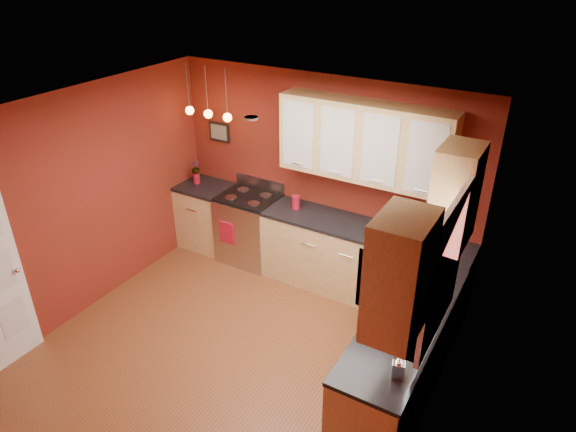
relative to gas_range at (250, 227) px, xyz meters
The scene contains 26 objects.
floor 2.08m from the gas_range, 62.94° to the right, with size 4.20×4.20×0.00m, color brown.
ceiling 2.93m from the gas_range, 62.94° to the right, with size 4.00×4.20×0.02m, color beige.
wall_back 1.27m from the gas_range, 18.02° to the left, with size 4.00×0.02×2.60m, color maroon.
wall_front 4.09m from the gas_range, 76.73° to the right, with size 4.00×0.02×2.60m, color maroon.
wall_left 2.25m from the gas_range, 120.95° to the right, with size 0.02×4.20×2.60m, color maroon.
wall_right 3.53m from the gas_range, 31.66° to the right, with size 0.02×4.20×2.60m, color maroon.
base_cabinets_back_left 0.73m from the gas_range, behind, with size 0.70×0.60×0.90m, color #E8C27C.
base_cabinets_back_right 1.65m from the gas_range, ahead, with size 2.54×0.60×0.90m, color #E8C27C.
base_cabinets_right 2.95m from the gas_range, 27.27° to the right, with size 0.60×2.10×0.90m, color #E8C27C.
counter_back_left 0.85m from the gas_range, behind, with size 0.70×0.62×0.04m, color black.
counter_back_right 1.71m from the gas_range, ahead, with size 2.54×0.62×0.04m, color black.
counter_right 2.98m from the gas_range, 27.27° to the right, with size 0.62×2.10×0.04m, color black.
gas_range is the anchor object (origin of this frame).
dishwasher_front 2.04m from the gas_range, ahead, with size 0.60×0.02×0.80m, color #B7B6BB.
sink 3.05m from the gas_range, 29.78° to the right, with size 0.50×0.70×0.33m.
window 3.48m from the gas_range, 27.40° to the right, with size 0.06×1.02×1.22m.
upper_cabinets_back 2.12m from the gas_range, ahead, with size 2.00×0.35×0.90m, color #E8C27C.
upper_cabinets_right 3.45m from the gas_range, 28.26° to the right, with size 0.35×1.95×0.90m, color #E8C27C.
wall_picture 1.36m from the gas_range, 156.09° to the left, with size 0.32×0.03×0.26m, color black.
pendant_lights 1.62m from the gas_range, behind, with size 0.71×0.11×0.66m.
red_canister 0.89m from the gas_range, ahead, with size 0.11×0.11×0.17m.
red_vase 1.03m from the gas_range, behind, with size 0.09×0.09×0.15m, color #A91226.
flowers 1.11m from the gas_range, behind, with size 0.11×0.11×0.19m, color #A91226.
coffee_maker 2.40m from the gas_range, ahead, with size 0.21×0.20×0.25m.
soap_pump 3.50m from the gas_range, 36.40° to the right, with size 0.10×0.10×0.21m, color white.
dish_towel 0.36m from the gas_range, 112.47° to the right, with size 0.23×0.02×0.31m, color #A91226.
Camera 1 is at (2.60, -3.20, 3.90)m, focal length 32.00 mm.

